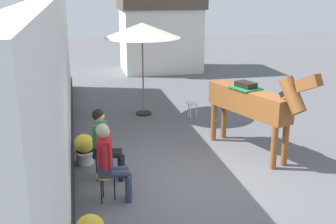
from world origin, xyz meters
The scene contains 9 objects.
ground_plane centered at (0.00, 3.00, 0.00)m, with size 40.00×40.00×0.00m, color #56565B.
pub_facade_wall centered at (-2.55, 1.50, 1.54)m, with size 0.34×14.00×3.40m.
distant_cottage centered at (1.40, 10.89, 1.80)m, with size 3.40×2.60×3.50m.
seated_visitor_near centered at (-1.75, -0.33, 0.78)m, with size 0.61×0.48×1.39m.
seated_visitor_far centered at (-1.78, 0.54, 0.78)m, with size 0.61×0.48×1.39m.
saddled_horse_center centered at (1.42, 1.13, 1.16)m, with size 1.27×2.87×2.06m.
flower_planter_far centered at (-2.13, 1.35, 0.33)m, with size 0.43×0.43×0.64m.
cafe_parasol centered at (-0.38, 4.54, 2.36)m, with size 2.10×2.10×2.58m.
spare_stool_white centered at (0.86, 3.85, 0.40)m, with size 0.32×0.32×0.46m.
Camera 1 is at (-2.20, -6.96, 3.57)m, focal length 45.37 mm.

